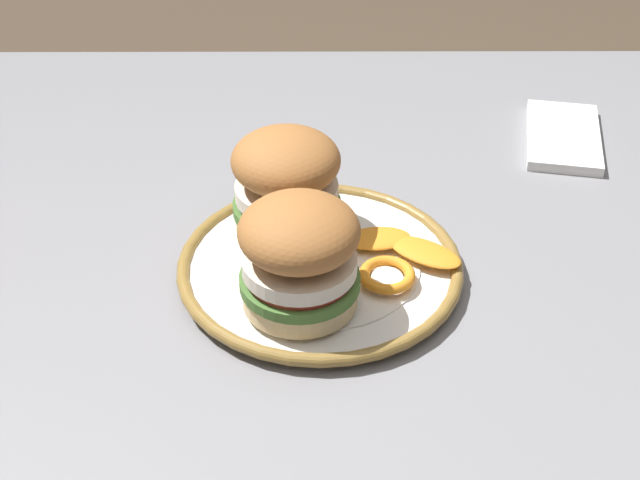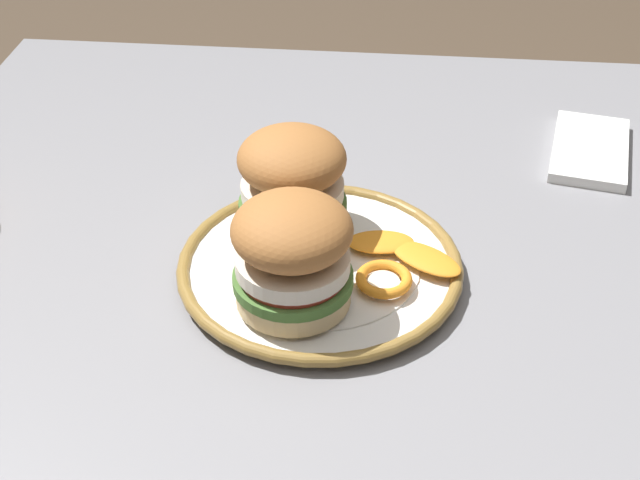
% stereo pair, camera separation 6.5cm
% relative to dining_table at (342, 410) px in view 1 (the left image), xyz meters
% --- Properties ---
extents(dining_table, '(1.13, 0.97, 0.71)m').
position_rel_dining_table_xyz_m(dining_table, '(0.00, 0.00, 0.00)').
color(dining_table, gray).
rests_on(dining_table, ground).
extents(dinner_plate, '(0.26, 0.26, 0.02)m').
position_rel_dining_table_xyz_m(dinner_plate, '(0.08, 0.02, 0.11)').
color(dinner_plate, white).
rests_on(dinner_plate, dining_table).
extents(sandwich_half_left, '(0.11, 0.11, 0.10)m').
position_rel_dining_table_xyz_m(sandwich_half_left, '(0.02, 0.04, 0.16)').
color(sandwich_half_left, beige).
rests_on(sandwich_half_left, dinner_plate).
extents(sandwich_half_right, '(0.11, 0.11, 0.10)m').
position_rel_dining_table_xyz_m(sandwich_half_right, '(0.13, 0.05, 0.16)').
color(sandwich_half_right, beige).
rests_on(sandwich_half_right, dinner_plate).
extents(orange_peel_curled, '(0.07, 0.07, 0.01)m').
position_rel_dining_table_xyz_m(orange_peel_curled, '(0.05, -0.04, 0.12)').
color(orange_peel_curled, orange).
rests_on(orange_peel_curled, dinner_plate).
extents(orange_peel_strip_long, '(0.04, 0.07, 0.01)m').
position_rel_dining_table_xyz_m(orange_peel_strip_long, '(0.11, -0.03, 0.12)').
color(orange_peel_strip_long, orange).
rests_on(orange_peel_strip_long, dinner_plate).
extents(orange_peel_strip_short, '(0.07, 0.08, 0.01)m').
position_rel_dining_table_xyz_m(orange_peel_strip_short, '(0.08, -0.08, 0.12)').
color(orange_peel_strip_short, orange).
rests_on(orange_peel_strip_short, dinner_plate).
extents(folded_napkin, '(0.16, 0.11, 0.01)m').
position_rel_dining_table_xyz_m(folded_napkin, '(0.32, -0.26, 0.10)').
color(folded_napkin, white).
rests_on(folded_napkin, dining_table).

